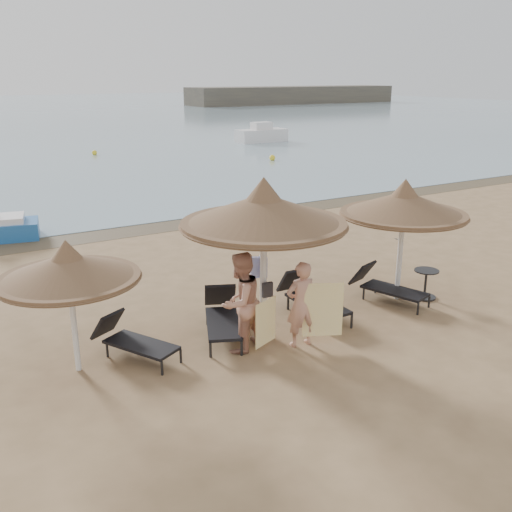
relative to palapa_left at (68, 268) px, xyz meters
The scene contains 19 objects.
ground 4.15m from the palapa_left, ahead, with size 160.00×160.00×0.00m, color #987651.
wet_sand_strip 9.76m from the palapa_left, 67.77° to the left, with size 200.00×1.60×0.01m, color brown.
palapa_left is the anchor object (origin of this frame).
palapa_center 3.74m from the palapa_left, ahead, with size 3.30×3.30×3.27m.
palapa_right 7.45m from the palapa_left, ahead, with size 2.91×2.91×2.89m.
lounger_far_left 1.89m from the palapa_left, ahead, with size 1.36×1.84×0.80m.
lounger_near_left 3.36m from the palapa_left, ahead, with size 1.38×2.06×0.88m.
lounger_near_right 5.35m from the palapa_left, ahead, with size 0.68×2.02×0.90m.
lounger_far_right 7.28m from the palapa_left, ahead, with size 1.15×1.95×0.83m.
side_table 8.23m from the palapa_left, ahead, with size 0.58×0.58×0.70m.
person_left 3.15m from the palapa_left, 15.01° to the right, with size 1.05×0.68×2.29m, color tan.
person_right 4.32m from the palapa_left, 16.81° to the right, with size 0.93×0.60×2.01m, color tan.
towel_left 3.72m from the palapa_left, 19.09° to the right, with size 0.61×0.27×0.91m.
towel_right 4.77m from the palapa_left, 18.52° to the right, with size 0.73×0.35×1.11m.
bag_patterned 3.71m from the palapa_left, ahead, with size 0.35×0.24×0.43m.
bag_dark 3.82m from the palapa_left, ahead, with size 0.22×0.09×0.30m.
pedal_boat 10.08m from the palapa_left, 89.96° to the left, with size 2.47×1.74×1.05m.
buoy_mid 29.77m from the palapa_left, 74.05° to the left, with size 0.33×0.33×0.33m, color yellow.
buoy_right 26.62m from the palapa_left, 50.30° to the left, with size 0.36×0.36×0.36m, color yellow.
Camera 1 is at (-5.53, -9.04, 5.12)m, focal length 40.00 mm.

